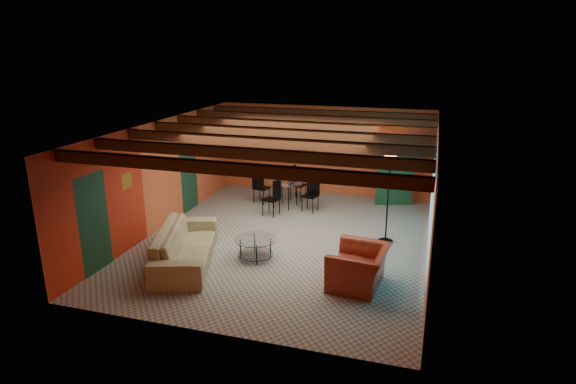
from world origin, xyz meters
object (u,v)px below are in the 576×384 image
(sofa, at_px, (185,245))
(potted_plant, at_px, (398,134))
(dining_table, at_px, (285,190))
(vase, at_px, (285,169))
(armoire, at_px, (396,173))
(coffee_table, at_px, (256,248))
(armchair, at_px, (359,267))
(floor_lamp, at_px, (388,198))

(sofa, height_order, potted_plant, potted_plant)
(dining_table, distance_m, vase, 0.61)
(armoire, distance_m, vase, 3.23)
(coffee_table, xyz_separation_m, potted_plant, (2.53, 4.83, 1.79))
(armchair, xyz_separation_m, dining_table, (-2.74, 4.11, 0.12))
(sofa, relative_size, vase, 14.13)
(vase, bearing_deg, coffee_table, -83.39)
(floor_lamp, bearing_deg, sofa, -149.07)
(coffee_table, height_order, dining_table, dining_table)
(armchair, height_order, armoire, armoire)
(vase, bearing_deg, sofa, -102.80)
(armoire, height_order, vase, armoire)
(sofa, height_order, dining_table, dining_table)
(armchair, bearing_deg, coffee_table, -98.66)
(potted_plant, xyz_separation_m, vase, (-2.94, -1.31, -0.91))
(armchair, height_order, floor_lamp, floor_lamp)
(floor_lamp, distance_m, potted_plant, 3.22)
(dining_table, xyz_separation_m, potted_plant, (2.94, 1.31, 1.51))
(floor_lamp, bearing_deg, vase, 149.64)
(coffee_table, distance_m, armoire, 5.49)
(coffee_table, bearing_deg, armoire, 62.30)
(dining_table, relative_size, vase, 10.32)
(armchair, relative_size, dining_table, 0.61)
(sofa, xyz_separation_m, armoire, (3.88, 5.45, 0.49))
(vase, bearing_deg, potted_plant, 23.98)
(potted_plant, bearing_deg, floor_lamp, -88.61)
(sofa, height_order, vase, vase)
(armchair, distance_m, vase, 4.99)
(floor_lamp, distance_m, vase, 3.50)
(armoire, height_order, potted_plant, potted_plant)
(sofa, relative_size, floor_lamp, 1.24)
(armchair, distance_m, floor_lamp, 2.46)
(armoire, bearing_deg, armchair, -108.00)
(sofa, relative_size, dining_table, 1.37)
(sofa, xyz_separation_m, armchair, (3.68, 0.03, -0.01))
(coffee_table, bearing_deg, potted_plant, 62.30)
(armchair, relative_size, vase, 6.25)
(dining_table, bearing_deg, sofa, -102.80)
(coffee_table, bearing_deg, vase, 96.61)
(floor_lamp, bearing_deg, potted_plant, 91.39)
(coffee_table, relative_size, armoire, 0.52)
(armchair, xyz_separation_m, vase, (-2.74, 4.11, 0.73))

